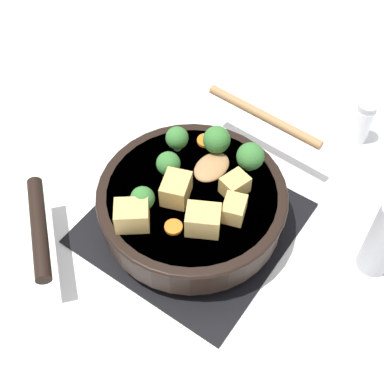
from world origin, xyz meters
TOP-DOWN VIEW (x-y plane):
  - ground_plane at (0.00, 0.00)m, footprint 2.40×2.40m
  - front_burner_grate at (0.00, 0.00)m, footprint 0.31×0.31m
  - skillet_pan at (-0.00, 0.00)m, footprint 0.40×0.38m
  - wooden_spoon at (0.13, -0.01)m, footprint 0.19×0.22m
  - tofu_cube_center_large at (-0.04, -0.05)m, footprint 0.06×0.06m
  - tofu_cube_near_handle at (-0.02, 0.01)m, footprint 0.06×0.05m
  - tofu_cube_east_chunk at (0.04, -0.05)m, footprint 0.05×0.04m
  - tofu_cube_west_chunk at (0.00, -0.08)m, footprint 0.05×0.04m
  - tofu_cube_back_piece at (-0.10, 0.04)m, footprint 0.06×0.06m
  - broccoli_floret_near_spoon at (0.09, 0.02)m, footprint 0.04×0.04m
  - broccoli_floret_center_top at (0.09, -0.05)m, footprint 0.04×0.04m
  - broccoli_floret_east_rim at (-0.07, 0.04)m, footprint 0.04×0.04m
  - broccoli_floret_west_rim at (0.06, 0.07)m, footprint 0.04×0.04m
  - broccoli_floret_north_edge at (0.01, 0.05)m, footprint 0.04×0.04m
  - carrot_slice_orange_thin at (0.10, 0.04)m, footprint 0.03×0.03m
  - carrot_slice_near_center at (-0.07, -0.02)m, footprint 0.03×0.03m
  - salt_shaker at (0.34, -0.14)m, footprint 0.04×0.04m

SIDE VIEW (x-z plane):
  - ground_plane at x=0.00m, z-range 0.00..0.00m
  - front_burner_grate at x=0.00m, z-range 0.00..0.03m
  - salt_shaker at x=0.34m, z-range 0.00..0.09m
  - skillet_pan at x=0.00m, z-range 0.03..0.09m
  - carrot_slice_orange_thin at x=0.10m, z-range 0.09..0.09m
  - carrot_slice_near_center at x=-0.07m, z-range 0.09..0.09m
  - wooden_spoon at x=0.13m, z-range 0.09..0.10m
  - tofu_cube_east_chunk at x=0.04m, z-range 0.09..0.12m
  - tofu_cube_west_chunk at x=0.00m, z-range 0.09..0.12m
  - tofu_cube_near_handle at x=-0.02m, z-range 0.09..0.13m
  - tofu_cube_back_piece at x=-0.10m, z-range 0.09..0.13m
  - tofu_cube_center_large at x=-0.04m, z-range 0.09..0.13m
  - broccoli_floret_east_rim at x=-0.07m, z-range 0.09..0.13m
  - broccoli_floret_west_rim at x=0.06m, z-range 0.09..0.13m
  - broccoli_floret_north_edge at x=0.01m, z-range 0.09..0.13m
  - broccoli_floret_center_top at x=0.09m, z-range 0.09..0.14m
  - broccoli_floret_near_spoon at x=0.09m, z-range 0.09..0.14m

